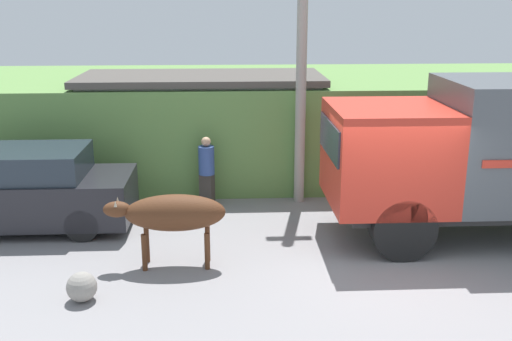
{
  "coord_description": "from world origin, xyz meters",
  "views": [
    {
      "loc": [
        -2.87,
        -9.8,
        4.57
      ],
      "look_at": [
        -2.34,
        0.56,
        1.58
      ],
      "focal_mm": 42.0,
      "sensor_mm": 36.0,
      "label": 1
    }
  ],
  "objects": [
    {
      "name": "roadside_rock",
      "position": [
        -5.16,
        -1.21,
        0.24
      ],
      "size": [
        0.48,
        0.48,
        0.48
      ],
      "color": "gray",
      "rests_on": "ground_plane"
    },
    {
      "name": "parked_suv",
      "position": [
        -7.07,
        2.04,
        0.8
      ],
      "size": [
        4.52,
        1.83,
        1.66
      ],
      "rotation": [
        0.0,
        0.0,
        0.07
      ],
      "color": "#232328",
      "rests_on": "ground_plane"
    },
    {
      "name": "brown_cow",
      "position": [
        -3.82,
        0.02,
        0.98
      ],
      "size": [
        2.11,
        0.65,
        1.32
      ],
      "rotation": [
        0.0,
        0.0,
        -0.11
      ],
      "color": "#512D19",
      "rests_on": "ground_plane"
    },
    {
      "name": "utility_pole",
      "position": [
        -1.2,
        3.42,
        3.42
      ],
      "size": [
        0.9,
        0.23,
        6.61
      ],
      "color": "#9E998E",
      "rests_on": "ground_plane"
    },
    {
      "name": "ground_plane",
      "position": [
        0.0,
        0.0,
        0.0
      ],
      "size": [
        60.0,
        60.0,
        0.0
      ],
      "primitive_type": "plane",
      "color": "gray"
    },
    {
      "name": "pedestrian_on_hill",
      "position": [
        -3.33,
        3.23,
        0.87
      ],
      "size": [
        0.48,
        0.48,
        1.6
      ],
      "rotation": [
        0.0,
        0.0,
        2.67
      ],
      "color": "#38332D",
      "rests_on": "ground_plane"
    },
    {
      "name": "building_backdrop",
      "position": [
        -3.47,
        5.09,
        1.39
      ],
      "size": [
        5.99,
        2.7,
        2.76
      ],
      "color": "#B2BCAD",
      "rests_on": "ground_plane"
    },
    {
      "name": "hillside_embankment",
      "position": [
        0.0,
        6.53,
        1.27
      ],
      "size": [
        32.0,
        5.74,
        2.54
      ],
      "color": "#608C47",
      "rests_on": "ground_plane"
    }
  ]
}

